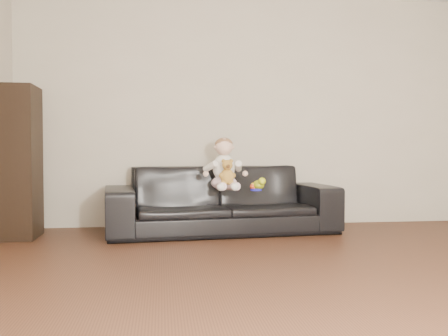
{
  "coord_description": "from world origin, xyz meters",
  "views": [
    {
      "loc": [
        -0.92,
        -2.84,
        0.84
      ],
      "look_at": [
        -0.3,
        2.14,
        0.67
      ],
      "focal_mm": 40.0,
      "sensor_mm": 36.0,
      "label": 1
    }
  ],
  "objects": [
    {
      "name": "teddy_bear",
      "position": [
        -0.29,
        1.96,
        0.63
      ],
      "size": [
        0.14,
        0.14,
        0.25
      ],
      "rotation": [
        0.0,
        0.0,
        0.03
      ],
      "color": "#AC7E31",
      "rests_on": "sofa"
    },
    {
      "name": "toy_blue_disc",
      "position": [
        0.0,
        2.0,
        0.46
      ],
      "size": [
        0.13,
        0.13,
        0.02
      ],
      "primitive_type": "cylinder",
      "rotation": [
        0.0,
        0.0,
        0.18
      ],
      "color": "#1A1AD1",
      "rests_on": "sofa"
    },
    {
      "name": "sofa",
      "position": [
        -0.32,
        2.25,
        0.34
      ],
      "size": [
        2.41,
        1.14,
        0.68
      ],
      "primitive_type": "imported",
      "rotation": [
        0.0,
        0.0,
        0.1
      ],
      "color": "black",
      "rests_on": "floor"
    },
    {
      "name": "baby",
      "position": [
        -0.3,
        2.12,
        0.68
      ],
      "size": [
        0.38,
        0.46,
        0.52
      ],
      "rotation": [
        0.0,
        0.0,
        0.21
      ],
      "color": "#F7D1DB",
      "rests_on": "sofa"
    },
    {
      "name": "toy_rattle",
      "position": [
        -0.0,
        2.14,
        0.48
      ],
      "size": [
        0.07,
        0.07,
        0.06
      ],
      "primitive_type": "sphere",
      "rotation": [
        0.0,
        0.0,
        0.12
      ],
      "color": "#E2411A",
      "rests_on": "sofa"
    },
    {
      "name": "floor",
      "position": [
        0.0,
        0.0,
        0.0
      ],
      "size": [
        5.5,
        5.5,
        0.0
      ],
      "primitive_type": "plane",
      "color": "#442618",
      "rests_on": "ground"
    },
    {
      "name": "shelf_item",
      "position": [
        -2.28,
        2.16,
        1.06
      ],
      "size": [
        0.18,
        0.25,
        0.28
      ],
      "primitive_type": "cube",
      "rotation": [
        0.0,
        0.0,
        0.02
      ],
      "color": "silver",
      "rests_on": "cabinet"
    },
    {
      "name": "toy_green",
      "position": [
        0.06,
        2.14,
        0.5
      ],
      "size": [
        0.12,
        0.14,
        0.1
      ],
      "primitive_type": "ellipsoid",
      "rotation": [
        0.0,
        0.0,
        -0.06
      ],
      "color": "#B8C717",
      "rests_on": "sofa"
    },
    {
      "name": "cabinet",
      "position": [
        -2.3,
        2.16,
        0.73
      ],
      "size": [
        0.37,
        0.51,
        1.46
      ],
      "primitive_type": "cube",
      "rotation": [
        0.0,
        0.0,
        0.02
      ],
      "color": "black",
      "rests_on": "floor"
    },
    {
      "name": "wall_back",
      "position": [
        0.0,
        2.75,
        1.3
      ],
      "size": [
        5.0,
        0.0,
        5.0
      ],
      "primitive_type": "plane",
      "rotation": [
        1.57,
        0.0,
        0.0
      ],
      "color": "#BDB39F",
      "rests_on": "ground"
    }
  ]
}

